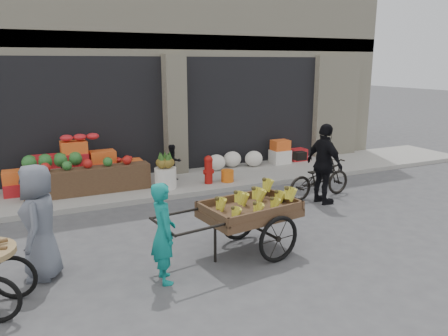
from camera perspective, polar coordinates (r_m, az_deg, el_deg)
name	(u,v)px	position (r m, az deg, el deg)	size (l,w,h in m)	color
ground	(270,241)	(7.84, 6.01, -9.49)	(80.00, 80.00, 0.00)	#424244
sidewalk	(188,182)	(11.33, -4.75, -1.82)	(18.00, 2.20, 0.12)	gray
building	(142,53)	(14.67, -10.61, 14.60)	(14.00, 6.45, 7.00)	beige
fruit_display	(85,166)	(10.87, -17.69, 0.24)	(3.10, 1.12, 1.24)	red
pineapple_bin	(166,178)	(10.55, -7.64, -1.30)	(0.52, 0.52, 0.50)	silver
fire_hydrant	(208,168)	(10.85, -2.04, -0.06)	(0.22, 0.22, 0.71)	#A5140F
orange_bucket	(227,176)	(11.06, 0.45, -1.02)	(0.32, 0.32, 0.30)	orange
right_bay_goods	(264,155)	(12.87, 5.23, 1.65)	(3.35, 0.60, 0.70)	silver
seated_person	(173,163)	(11.18, -6.66, 0.70)	(0.45, 0.35, 0.93)	black
banana_cart	(247,208)	(7.08, 3.01, -5.25)	(2.68, 1.38, 1.07)	brown
vendor_woman	(163,233)	(6.27, -7.91, -8.38)	(0.54, 0.35, 1.47)	#107C74
vendor_grey	(39,222)	(6.82, -22.98, -6.52)	(0.83, 0.54, 1.70)	slate
bicycle	(319,178)	(10.35, 12.36, -1.34)	(0.60, 1.72, 0.90)	black
cyclist	(324,164)	(9.82, 12.98, 0.49)	(1.05, 0.44, 1.79)	black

